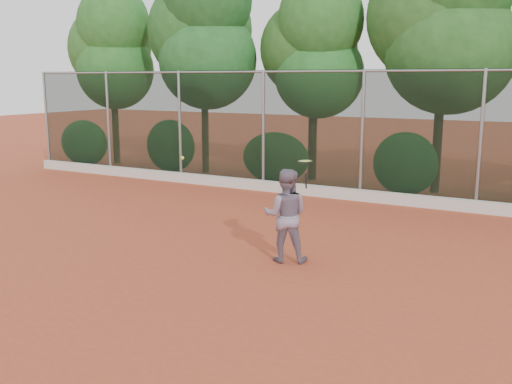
% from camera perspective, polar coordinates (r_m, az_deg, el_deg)
% --- Properties ---
extents(ground, '(80.00, 80.00, 0.00)m').
position_cam_1_polar(ground, '(9.74, -2.83, -8.25)').
color(ground, '#A64227').
rests_on(ground, ground).
extents(concrete_curb, '(24.00, 0.20, 0.30)m').
position_cam_1_polar(concrete_curb, '(15.73, 10.14, -0.29)').
color(concrete_curb, beige).
rests_on(concrete_curb, ground).
extents(tennis_player, '(0.99, 0.89, 1.69)m').
position_cam_1_polar(tennis_player, '(10.23, 2.98, -2.35)').
color(tennis_player, slate).
rests_on(tennis_player, ground).
extents(chainlink_fence, '(24.09, 0.09, 3.50)m').
position_cam_1_polar(chainlink_fence, '(15.65, 10.57, 5.97)').
color(chainlink_fence, black).
rests_on(chainlink_fence, ground).
extents(foliage_backdrop, '(23.70, 3.63, 7.55)m').
position_cam_1_polar(foliage_backdrop, '(17.68, 11.19, 14.78)').
color(foliage_backdrop, '#49341C').
rests_on(foliage_backdrop, ground).
extents(tennis_racket, '(0.32, 0.32, 0.50)m').
position_cam_1_polar(tennis_racket, '(9.81, 4.94, 2.86)').
color(tennis_racket, black).
rests_on(tennis_racket, ground).
extents(tennis_ball_in_flight, '(0.07, 0.07, 0.07)m').
position_cam_1_polar(tennis_ball_in_flight, '(10.93, -7.37, 3.40)').
color(tennis_ball_in_flight, yellow).
rests_on(tennis_ball_in_flight, ground).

